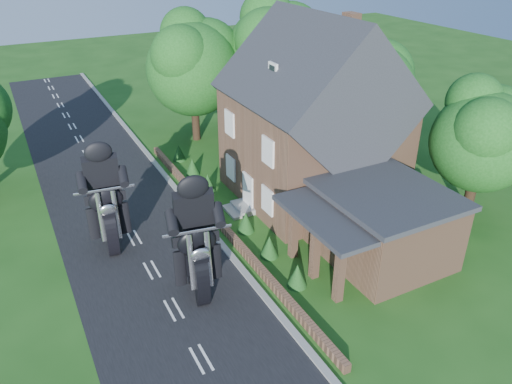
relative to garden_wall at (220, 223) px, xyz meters
name	(u,v)px	position (x,y,z in m)	size (l,w,h in m)	color
ground	(174,310)	(-4.30, -5.00, -0.20)	(120.00, 120.00, 0.00)	#1D4D15
road	(174,309)	(-4.30, -5.00, -0.19)	(7.00, 80.00, 0.02)	black
kerb	(253,282)	(-0.65, -5.00, -0.14)	(0.30, 80.00, 0.12)	gray
garden_wall	(220,223)	(0.00, 0.00, 0.00)	(0.30, 22.00, 0.40)	brown
house	(313,123)	(6.19, 1.00, 4.14)	(9.54, 8.64, 10.24)	brown
annex	(380,223)	(5.57, -5.80, 1.57)	(7.05, 5.94, 3.44)	brown
tree_annex_side	(487,131)	(12.83, -4.90, 4.49)	(5.64, 5.20, 7.48)	black
tree_house_right	(373,82)	(12.35, 3.62, 4.99)	(6.51, 6.00, 8.40)	black
tree_behind_house	(280,47)	(9.88, 11.14, 6.03)	(7.81, 7.20, 10.08)	black
tree_behind_left	(197,60)	(3.86, 12.13, 5.53)	(6.94, 6.40, 9.16)	black
shrub_a	(297,275)	(1.00, -6.00, 0.35)	(0.90, 0.90, 1.10)	#133C13
shrub_b	(269,246)	(1.00, -3.50, 0.35)	(0.90, 0.90, 1.10)	#133C13
shrub_c	(246,222)	(1.00, -1.00, 0.35)	(0.90, 0.90, 1.10)	#133C13
shrub_d	(208,183)	(1.00, 4.00, 0.35)	(0.90, 0.90, 1.10)	#133C13
shrub_e	(193,167)	(1.00, 6.50, 0.35)	(0.90, 0.90, 1.10)	#133C13
shrub_f	(179,153)	(1.00, 9.00, 0.35)	(0.90, 0.90, 1.10)	#133C13
motorcycle_lead	(198,277)	(-2.98, -4.51, 0.65)	(0.46, 1.84, 1.71)	black
motorcycle_follow	(111,232)	(-5.42, 0.73, 0.64)	(0.46, 1.80, 1.68)	black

